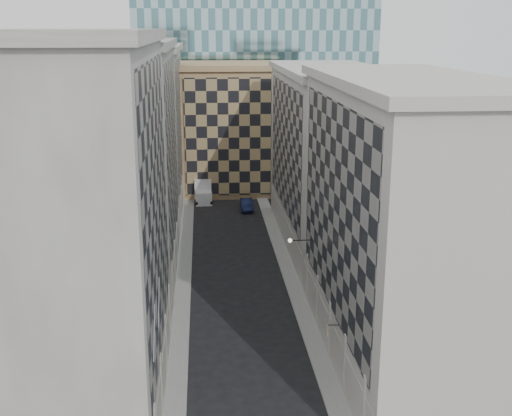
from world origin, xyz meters
TOP-DOWN VIEW (x-y plane):
  - sidewalk_west at (-5.25, 30.00)m, footprint 1.50×100.00m
  - sidewalk_east at (5.25, 30.00)m, footprint 1.50×100.00m
  - bldg_left_a at (-10.88, 11.00)m, footprint 10.80×22.80m
  - bldg_left_b at (-10.88, 33.00)m, footprint 10.80×22.80m
  - bldg_left_c at (-10.88, 55.00)m, footprint 10.80×22.80m
  - bldg_right_a at (10.88, 15.00)m, footprint 10.80×26.80m
  - bldg_right_b at (10.89, 42.00)m, footprint 10.80×28.80m
  - tan_block at (2.00, 67.90)m, footprint 16.80×14.80m
  - church_tower at (0.00, 82.00)m, footprint 7.20×7.20m
  - flagpoles_left at (-5.90, 6.00)m, footprint 0.10×6.33m
  - bracket_lamp at (4.38, 24.00)m, footprint 1.98×0.36m
  - box_truck at (-3.24, 60.87)m, footprint 2.63×5.87m
  - dark_car at (2.64, 55.50)m, footprint 1.60×4.54m
  - shop_sign at (5.15, 11.75)m, footprint 0.93×0.67m

SIDE VIEW (x-z plane):
  - sidewalk_west at x=-5.25m, z-range 0.00..0.15m
  - sidewalk_east at x=5.25m, z-range 0.00..0.15m
  - dark_car at x=2.64m, z-range 0.00..1.49m
  - box_truck at x=-3.24m, z-range -0.20..2.96m
  - shop_sign at x=5.15m, z-range 3.46..4.21m
  - bracket_lamp at x=4.38m, z-range 6.02..6.38m
  - flagpoles_left at x=-5.90m, z-range 6.83..9.17m
  - tan_block at x=2.00m, z-range 0.04..18.84m
  - bldg_right_b at x=10.89m, z-range 0.00..19.70m
  - bldg_right_a at x=10.88m, z-range -0.03..20.67m
  - bldg_left_c at x=-10.88m, z-range -0.02..21.68m
  - bldg_left_b at x=-10.88m, z-range -0.03..22.67m
  - bldg_left_a at x=-10.88m, z-range -0.03..23.67m
  - church_tower at x=0.00m, z-range 1.20..52.70m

